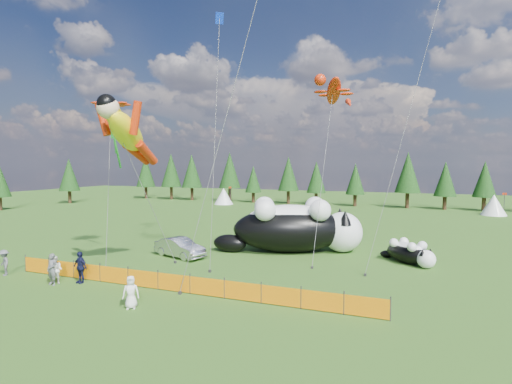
# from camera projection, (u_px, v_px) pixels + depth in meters

# --- Properties ---
(ground) EXTENTS (160.00, 160.00, 0.00)m
(ground) POSITION_uv_depth(u_px,v_px,m) (201.00, 277.00, 24.14)
(ground) COLOR #163A0A
(ground) RESTS_ON ground
(safety_fence) EXTENTS (22.06, 0.06, 1.10)m
(safety_fence) POSITION_uv_depth(u_px,v_px,m) (174.00, 283.00, 21.31)
(safety_fence) COLOR #262626
(safety_fence) RESTS_ON ground
(tree_line) EXTENTS (90.00, 4.00, 8.00)m
(tree_line) POSITION_uv_depth(u_px,v_px,m) (335.00, 181.00, 65.66)
(tree_line) COLOR black
(tree_line) RESTS_ON ground
(festival_tents) EXTENTS (50.00, 3.20, 2.80)m
(festival_tents) POSITION_uv_depth(u_px,v_px,m) (406.00, 202.00, 57.20)
(festival_tents) COLOR white
(festival_tents) RESTS_ON ground
(cat_large) EXTENTS (11.22, 6.98, 4.22)m
(cat_large) POSITION_uv_depth(u_px,v_px,m) (296.00, 226.00, 30.93)
(cat_large) COLOR black
(cat_large) RESTS_ON ground
(cat_small) EXTENTS (3.71, 3.47, 1.64)m
(cat_small) POSITION_uv_depth(u_px,v_px,m) (409.00, 252.00, 27.33)
(cat_small) COLOR black
(cat_small) RESTS_ON ground
(car) EXTENTS (4.53, 2.72, 1.41)m
(car) POSITION_uv_depth(u_px,v_px,m) (180.00, 248.00, 29.30)
(car) COLOR silver
(car) RESTS_ON ground
(spectator_a) EXTENTS (0.70, 0.50, 1.80)m
(spectator_a) POSITION_uv_depth(u_px,v_px,m) (52.00, 269.00, 22.46)
(spectator_a) COLOR #58595D
(spectator_a) RESTS_ON ground
(spectator_b) EXTENTS (0.88, 0.65, 1.62)m
(spectator_b) POSITION_uv_depth(u_px,v_px,m) (55.00, 270.00, 22.68)
(spectator_b) COLOR white
(spectator_b) RESTS_ON ground
(spectator_c) EXTENTS (1.15, 0.71, 1.84)m
(spectator_c) POSITION_uv_depth(u_px,v_px,m) (80.00, 267.00, 22.87)
(spectator_c) COLOR black
(spectator_c) RESTS_ON ground
(spectator_d) EXTENTS (1.16, 0.90, 1.60)m
(spectator_d) POSITION_uv_depth(u_px,v_px,m) (4.00, 263.00, 24.41)
(spectator_d) COLOR #58595D
(spectator_d) RESTS_ON ground
(spectator_e) EXTENTS (0.91, 0.83, 1.56)m
(spectator_e) POSITION_uv_depth(u_px,v_px,m) (131.00, 292.00, 18.83)
(spectator_e) COLOR white
(spectator_e) RESTS_ON ground
(superhero_kite) EXTENTS (5.84, 6.57, 11.31)m
(superhero_kite) POSITION_uv_depth(u_px,v_px,m) (127.00, 133.00, 24.09)
(superhero_kite) COLOR yellow
(superhero_kite) RESTS_ON ground
(gecko_kite) EXTENTS (4.82, 13.66, 16.42)m
(gecko_kite) POSITION_uv_depth(u_px,v_px,m) (334.00, 91.00, 34.68)
(gecko_kite) COLOR red
(gecko_kite) RESTS_ON ground
(flower_kite) EXTENTS (4.60, 5.85, 11.94)m
(flower_kite) POSITION_uv_depth(u_px,v_px,m) (111.00, 106.00, 28.10)
(flower_kite) COLOR red
(flower_kite) RESTS_ON ground
(diamond_kite_a) EXTENTS (2.37, 5.59, 18.62)m
(diamond_kite_a) POSITION_uv_depth(u_px,v_px,m) (219.00, 28.00, 29.18)
(diamond_kite_a) COLOR #0D32CF
(diamond_kite_a) RESTS_ON ground
(diamond_kite_c) EXTENTS (4.24, 2.61, 16.72)m
(diamond_kite_c) POSITION_uv_depth(u_px,v_px,m) (257.00, 1.00, 20.43)
(diamond_kite_c) COLOR #0D32CF
(diamond_kite_c) RESTS_ON ground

